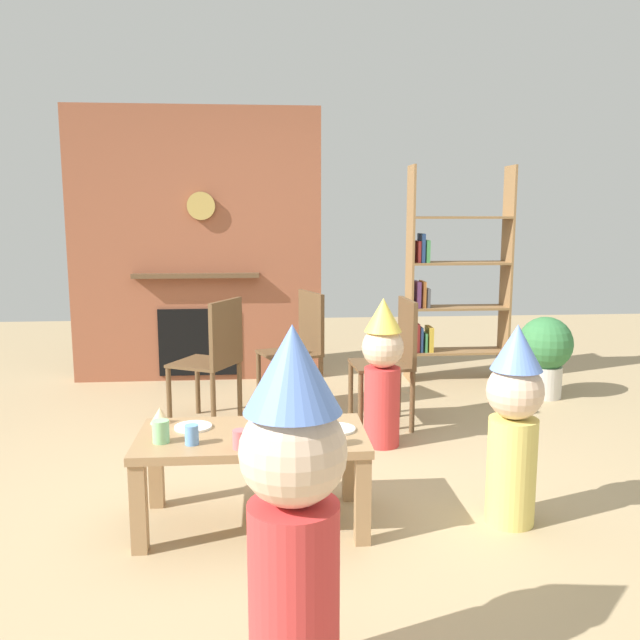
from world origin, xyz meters
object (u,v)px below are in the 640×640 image
(paper_cup_near_left, at_px, (192,435))
(paper_cup_center, at_px, (331,435))
(bookshelf, at_px, (450,284))
(child_by_the_chairs, at_px, (382,369))
(dining_chair_middle, at_px, (300,343))
(birthday_cake_slice, at_px, (160,415))
(paper_plate_rear, at_px, (336,429))
(dining_chair_left, at_px, (215,354))
(potted_plant_tall, at_px, (545,351))
(paper_plate_front, at_px, (193,427))
(dining_chair_right, at_px, (394,355))
(paper_cup_far_left, at_px, (240,439))
(paper_cup_far_right, at_px, (262,425))
(child_in_pink, at_px, (514,420))
(coffee_table, at_px, (253,449))
(paper_cup_near_right, at_px, (161,431))
(child_with_cone_hat, at_px, (293,506))

(paper_cup_near_left, bearing_deg, paper_cup_center, -6.49)
(bookshelf, bearing_deg, child_by_the_chairs, -117.91)
(bookshelf, height_order, dining_chair_middle, bookshelf)
(bookshelf, distance_m, birthday_cake_slice, 3.37)
(bookshelf, distance_m, child_by_the_chairs, 1.95)
(paper_cup_center, relative_size, paper_plate_rear, 0.53)
(dining_chair_left, bearing_deg, potted_plant_tall, -141.38)
(paper_cup_near_left, xyz_separation_m, paper_plate_front, (-0.02, 0.23, -0.04))
(paper_plate_rear, bearing_deg, dining_chair_right, 68.74)
(paper_plate_front, distance_m, birthday_cake_slice, 0.20)
(paper_cup_far_left, xyz_separation_m, paper_cup_far_right, (0.09, 0.17, 0.01))
(child_in_pink, distance_m, dining_chair_right, 1.57)
(coffee_table, height_order, birthday_cake_slice, birthday_cake_slice)
(paper_plate_front, xyz_separation_m, child_in_pink, (1.53, -0.19, 0.06))
(paper_cup_near_left, relative_size, child_by_the_chairs, 0.09)
(paper_plate_front, distance_m, paper_plate_rear, 0.70)
(child_by_the_chairs, xyz_separation_m, dining_chair_middle, (-0.48, 0.87, 0.00))
(paper_plate_front, xyz_separation_m, paper_plate_rear, (0.69, -0.09, 0.00))
(paper_cup_near_right, distance_m, birthday_cake_slice, 0.29)
(paper_cup_center, bearing_deg, paper_cup_far_right, 151.26)
(paper_cup_far_right, height_order, paper_plate_front, paper_cup_far_right)
(paper_plate_front, bearing_deg, dining_chair_right, 47.06)
(paper_plate_front, bearing_deg, paper_plate_rear, -7.51)
(dining_chair_middle, height_order, dining_chair_right, same)
(bookshelf, bearing_deg, birthday_cake_slice, -130.45)
(paper_cup_near_left, relative_size, dining_chair_right, 0.10)
(child_with_cone_hat, distance_m, dining_chair_left, 2.77)
(paper_cup_near_left, relative_size, paper_cup_far_right, 0.91)
(bookshelf, height_order, paper_plate_front, bookshelf)
(coffee_table, xyz_separation_m, child_by_the_chairs, (0.81, 1.05, 0.13))
(paper_plate_rear, xyz_separation_m, child_in_pink, (0.84, -0.10, 0.06))
(paper_plate_rear, bearing_deg, paper_cup_far_right, -172.93)
(paper_cup_near_right, xyz_separation_m, child_in_pink, (1.66, 0.00, 0.01))
(paper_cup_far_left, height_order, dining_chair_right, dining_chair_right)
(paper_cup_far_left, relative_size, child_with_cone_hat, 0.07)
(birthday_cake_slice, xyz_separation_m, dining_chair_left, (0.17, 1.36, 0.01))
(paper_cup_center, height_order, birthday_cake_slice, paper_cup_center)
(bookshelf, distance_m, paper_cup_center, 3.26)
(paper_cup_far_right, relative_size, potted_plant_tall, 0.15)
(birthday_cake_slice, distance_m, child_in_pink, 1.73)
(paper_cup_center, height_order, paper_plate_front, paper_cup_center)
(paper_plate_front, relative_size, child_in_pink, 0.18)
(child_in_pink, relative_size, potted_plant_tall, 1.48)
(paper_cup_far_right, distance_m, child_by_the_chairs, 1.32)
(paper_cup_near_left, bearing_deg, child_by_the_chairs, 47.37)
(child_by_the_chairs, bearing_deg, paper_cup_near_right, -9.37)
(dining_chair_right, bearing_deg, child_in_pink, 96.91)
(paper_cup_center, bearing_deg, child_by_the_chairs, 69.90)
(paper_plate_rear, bearing_deg, coffee_table, -177.81)
(paper_cup_far_left, height_order, paper_plate_front, paper_cup_far_left)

